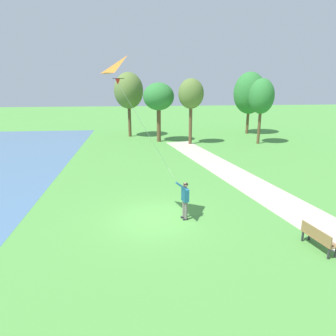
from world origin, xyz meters
name	(u,v)px	position (x,y,z in m)	size (l,w,h in m)	color
ground_plane	(155,219)	(0.00, 0.00, 0.00)	(120.00, 120.00, 0.00)	#4C8E3D
walkway_path	(274,198)	(6.47, 2.00, 0.01)	(2.40, 32.00, 0.02)	#B7AD99
person_kite_flyer	(185,197)	(1.32, -0.12, 1.05)	(0.63, 0.50, 1.83)	#232328
flying_kite	(127,71)	(-1.03, -0.79, 6.41)	(2.64, 2.03, 5.07)	orange
park_bench_near_walkway	(318,237)	(5.85, -3.24, 0.51)	(0.74, 1.56, 0.88)	olive
tree_horizon_far	(249,93)	(11.80, 21.95, 4.54)	(3.50, 3.56, 6.84)	brown
tree_treeline_right	(159,97)	(1.40, 18.17, 4.37)	(3.01, 2.91, 5.76)	brown
tree_lakeside_near	(261,97)	(10.95, 16.21, 4.49)	(2.34, 2.43, 6.17)	brown
tree_treeline_center	(129,91)	(-1.56, 21.34, 4.86)	(3.06, 3.47, 6.77)	brown
tree_treeline_left	(191,94)	(4.33, 16.67, 4.69)	(2.38, 2.10, 6.15)	brown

